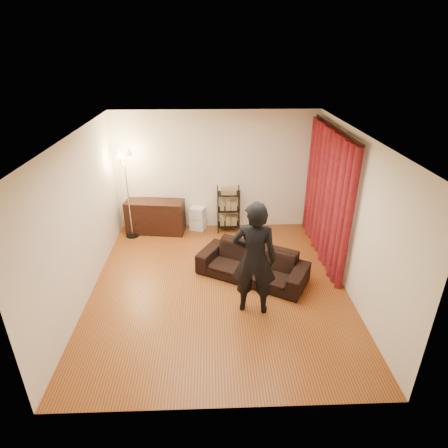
{
  "coord_description": "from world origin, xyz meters",
  "views": [
    {
      "loc": [
        -0.12,
        -5.57,
        3.95
      ],
      "look_at": [
        0.1,
        0.3,
        1.1
      ],
      "focal_mm": 30.0,
      "sensor_mm": 36.0,
      "label": 1
    }
  ],
  "objects_px": {
    "sofa": "(252,264)",
    "media_cabinet": "(155,217)",
    "floor_lamp": "(128,195)",
    "person": "(254,259)",
    "storage_boxes": "(198,218)",
    "wire_shelf": "(228,209)"
  },
  "relations": [
    {
      "from": "sofa",
      "to": "media_cabinet",
      "type": "height_order",
      "value": "media_cabinet"
    },
    {
      "from": "sofa",
      "to": "media_cabinet",
      "type": "distance_m",
      "value": 2.81
    },
    {
      "from": "sofa",
      "to": "media_cabinet",
      "type": "xyz_separation_m",
      "value": [
        -2.01,
        1.96,
        0.09
      ]
    },
    {
      "from": "sofa",
      "to": "floor_lamp",
      "type": "xyz_separation_m",
      "value": [
        -2.53,
        1.77,
        0.69
      ]
    },
    {
      "from": "sofa",
      "to": "person",
      "type": "distance_m",
      "value": 1.13
    },
    {
      "from": "media_cabinet",
      "to": "storage_boxes",
      "type": "xyz_separation_m",
      "value": [
        0.96,
        0.08,
        -0.1
      ]
    },
    {
      "from": "floor_lamp",
      "to": "storage_boxes",
      "type": "bearing_deg",
      "value": 10.64
    },
    {
      "from": "person",
      "to": "wire_shelf",
      "type": "height_order",
      "value": "person"
    },
    {
      "from": "person",
      "to": "storage_boxes",
      "type": "bearing_deg",
      "value": -61.6
    },
    {
      "from": "person",
      "to": "floor_lamp",
      "type": "relative_size",
      "value": 0.97
    },
    {
      "from": "wire_shelf",
      "to": "floor_lamp",
      "type": "relative_size",
      "value": 0.54
    },
    {
      "from": "person",
      "to": "wire_shelf",
      "type": "relative_size",
      "value": 1.81
    },
    {
      "from": "sofa",
      "to": "person",
      "type": "height_order",
      "value": "person"
    },
    {
      "from": "storage_boxes",
      "to": "wire_shelf",
      "type": "distance_m",
      "value": 0.75
    },
    {
      "from": "person",
      "to": "storage_boxes",
      "type": "height_order",
      "value": "person"
    },
    {
      "from": "sofa",
      "to": "person",
      "type": "relative_size",
      "value": 1.04
    },
    {
      "from": "wire_shelf",
      "to": "floor_lamp",
      "type": "height_order",
      "value": "floor_lamp"
    },
    {
      "from": "storage_boxes",
      "to": "floor_lamp",
      "type": "xyz_separation_m",
      "value": [
        -1.48,
        -0.28,
        0.71
      ]
    },
    {
      "from": "media_cabinet",
      "to": "floor_lamp",
      "type": "height_order",
      "value": "floor_lamp"
    },
    {
      "from": "sofa",
      "to": "floor_lamp",
      "type": "distance_m",
      "value": 3.16
    },
    {
      "from": "sofa",
      "to": "media_cabinet",
      "type": "relative_size",
      "value": 1.53
    },
    {
      "from": "media_cabinet",
      "to": "storage_boxes",
      "type": "relative_size",
      "value": 2.34
    }
  ]
}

